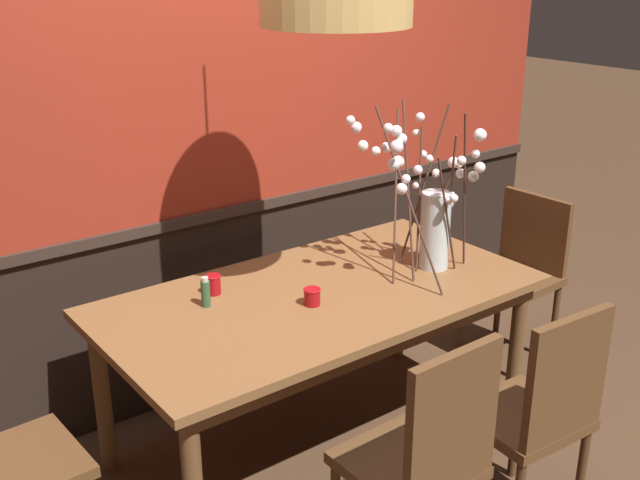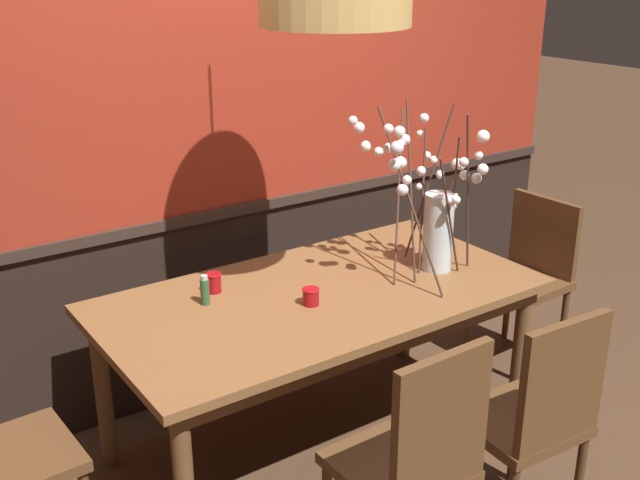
{
  "view_description": "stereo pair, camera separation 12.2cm",
  "coord_description": "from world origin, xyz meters",
  "px_view_note": "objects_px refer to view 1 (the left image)",
  "views": [
    {
      "loc": [
        -1.8,
        -2.38,
        2.12
      ],
      "look_at": [
        0.0,
        0.0,
        1.0
      ],
      "focal_mm": 42.97,
      "sensor_mm": 36.0,
      "label": 1
    },
    {
      "loc": [
        -1.7,
        -2.45,
        2.12
      ],
      "look_at": [
        0.0,
        0.0,
        1.0
      ],
      "focal_mm": 42.97,
      "sensor_mm": 36.0,
      "label": 2
    }
  ],
  "objects_px": {
    "vase_with_blossoms": "(430,213)",
    "candle_holder_nearer_center": "(213,284)",
    "chair_far_side_left": "(166,291)",
    "chair_near_side_right": "(539,409)",
    "chair_far_side_right": "(265,263)",
    "chair_near_side_left": "(425,457)",
    "dining_table": "(320,309)",
    "chair_head_east_end": "(520,266)",
    "candle_holder_nearer_edge": "(312,296)",
    "condiment_bottle": "(206,293)"
  },
  "relations": [
    {
      "from": "vase_with_blossoms",
      "to": "candle_holder_nearer_center",
      "type": "xyz_separation_m",
      "value": [
        -0.93,
        0.34,
        -0.22
      ]
    },
    {
      "from": "chair_far_side_left",
      "to": "chair_near_side_right",
      "type": "xyz_separation_m",
      "value": [
        0.61,
        -1.85,
        0.02
      ]
    },
    {
      "from": "candle_holder_nearer_center",
      "to": "chair_far_side_right",
      "type": "bearing_deg",
      "value": 44.02
    },
    {
      "from": "chair_far_side_left",
      "to": "chair_far_side_right",
      "type": "xyz_separation_m",
      "value": [
        0.59,
        -0.01,
        0.02
      ]
    },
    {
      "from": "chair_far_side_left",
      "to": "chair_near_side_left",
      "type": "height_order",
      "value": "chair_near_side_left"
    },
    {
      "from": "chair_near_side_left",
      "to": "vase_with_blossoms",
      "type": "height_order",
      "value": "vase_with_blossoms"
    },
    {
      "from": "chair_near_side_right",
      "to": "candle_holder_nearer_center",
      "type": "height_order",
      "value": "chair_near_side_right"
    },
    {
      "from": "dining_table",
      "to": "chair_far_side_left",
      "type": "height_order",
      "value": "chair_far_side_left"
    },
    {
      "from": "vase_with_blossoms",
      "to": "candle_holder_nearer_center",
      "type": "bearing_deg",
      "value": 159.58
    },
    {
      "from": "chair_far_side_right",
      "to": "chair_near_side_left",
      "type": "height_order",
      "value": "chair_near_side_left"
    },
    {
      "from": "chair_far_side_left",
      "to": "chair_head_east_end",
      "type": "relative_size",
      "value": 0.99
    },
    {
      "from": "dining_table",
      "to": "candle_holder_nearer_center",
      "type": "height_order",
      "value": "candle_holder_nearer_center"
    },
    {
      "from": "chair_head_east_end",
      "to": "chair_near_side_left",
      "type": "xyz_separation_m",
      "value": [
        -1.62,
        -0.92,
        0.02
      ]
    },
    {
      "from": "chair_far_side_left",
      "to": "chair_head_east_end",
      "type": "bearing_deg",
      "value": -28.37
    },
    {
      "from": "chair_near_side_right",
      "to": "candle_holder_nearer_center",
      "type": "relative_size",
      "value": 11.14
    },
    {
      "from": "vase_with_blossoms",
      "to": "chair_far_side_right",
      "type": "bearing_deg",
      "value": 103.71
    },
    {
      "from": "chair_near_side_right",
      "to": "candle_holder_nearer_edge",
      "type": "bearing_deg",
      "value": 117.03
    },
    {
      "from": "candle_holder_nearer_center",
      "to": "chair_far_side_left",
      "type": "bearing_deg",
      "value": 82.25
    },
    {
      "from": "condiment_bottle",
      "to": "chair_far_side_left",
      "type": "bearing_deg",
      "value": 76.9
    },
    {
      "from": "chair_near_side_right",
      "to": "chair_near_side_left",
      "type": "bearing_deg",
      "value": 176.76
    },
    {
      "from": "chair_head_east_end",
      "to": "chair_near_side_left",
      "type": "height_order",
      "value": "chair_near_side_left"
    },
    {
      "from": "chair_near_side_left",
      "to": "condiment_bottle",
      "type": "xyz_separation_m",
      "value": [
        -0.22,
        1.06,
        0.27
      ]
    },
    {
      "from": "chair_head_east_end",
      "to": "chair_near_side_right",
      "type": "xyz_separation_m",
      "value": [
        -1.06,
        -0.95,
        0.01
      ]
    },
    {
      "from": "chair_far_side_left",
      "to": "candle_holder_nearer_center",
      "type": "height_order",
      "value": "chair_far_side_left"
    },
    {
      "from": "chair_far_side_right",
      "to": "chair_near_side_left",
      "type": "bearing_deg",
      "value": -106.81
    },
    {
      "from": "chair_near_side_left",
      "to": "candle_holder_nearer_edge",
      "type": "relative_size",
      "value": 13.51
    },
    {
      "from": "chair_near_side_right",
      "to": "vase_with_blossoms",
      "type": "xyz_separation_m",
      "value": [
        0.23,
        0.83,
        0.5
      ]
    },
    {
      "from": "chair_near_side_left",
      "to": "chair_far_side_right",
      "type": "bearing_deg",
      "value": 73.19
    },
    {
      "from": "chair_near_side_right",
      "to": "candle_holder_nearer_center",
      "type": "xyz_separation_m",
      "value": [
        -0.7,
        1.18,
        0.28
      ]
    },
    {
      "from": "chair_far_side_right",
      "to": "chair_far_side_left",
      "type": "bearing_deg",
      "value": 178.64
    },
    {
      "from": "dining_table",
      "to": "condiment_bottle",
      "type": "bearing_deg",
      "value": 159.46
    },
    {
      "from": "dining_table",
      "to": "chair_near_side_right",
      "type": "xyz_separation_m",
      "value": [
        0.33,
        -0.92,
        -0.15
      ]
    },
    {
      "from": "chair_far_side_right",
      "to": "condiment_bottle",
      "type": "distance_m",
      "value": 1.11
    },
    {
      "from": "chair_far_side_left",
      "to": "dining_table",
      "type": "bearing_deg",
      "value": -73.31
    },
    {
      "from": "dining_table",
      "to": "candle_holder_nearer_edge",
      "type": "height_order",
      "value": "candle_holder_nearer_edge"
    },
    {
      "from": "chair_head_east_end",
      "to": "chair_near_side_right",
      "type": "height_order",
      "value": "chair_near_side_right"
    },
    {
      "from": "vase_with_blossoms",
      "to": "chair_head_east_end",
      "type": "bearing_deg",
      "value": 7.96
    },
    {
      "from": "chair_near_side_right",
      "to": "chair_head_east_end",
      "type": "bearing_deg",
      "value": 41.83
    },
    {
      "from": "chair_far_side_right",
      "to": "vase_with_blossoms",
      "type": "distance_m",
      "value": 1.15
    },
    {
      "from": "candle_holder_nearer_center",
      "to": "candle_holder_nearer_edge",
      "type": "relative_size",
      "value": 1.17
    },
    {
      "from": "dining_table",
      "to": "chair_head_east_end",
      "type": "distance_m",
      "value": 1.4
    },
    {
      "from": "chair_far_side_left",
      "to": "candle_holder_nearer_edge",
      "type": "xyz_separation_m",
      "value": [
        0.18,
        -1.01,
        0.3
      ]
    },
    {
      "from": "chair_far_side_right",
      "to": "candle_holder_nearer_edge",
      "type": "distance_m",
      "value": 1.12
    },
    {
      "from": "chair_far_side_left",
      "to": "chair_far_side_right",
      "type": "height_order",
      "value": "chair_far_side_right"
    },
    {
      "from": "candle_holder_nearer_edge",
      "to": "chair_near_side_right",
      "type": "bearing_deg",
      "value": -62.97
    },
    {
      "from": "chair_near_side_left",
      "to": "condiment_bottle",
      "type": "distance_m",
      "value": 1.12
    },
    {
      "from": "vase_with_blossoms",
      "to": "candle_holder_nearer_edge",
      "type": "height_order",
      "value": "vase_with_blossoms"
    },
    {
      "from": "condiment_bottle",
      "to": "chair_near_side_left",
      "type": "bearing_deg",
      "value": -78.2
    },
    {
      "from": "chair_head_east_end",
      "to": "vase_with_blossoms",
      "type": "bearing_deg",
      "value": -172.04
    },
    {
      "from": "dining_table",
      "to": "candle_holder_nearer_edge",
      "type": "distance_m",
      "value": 0.18
    }
  ]
}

